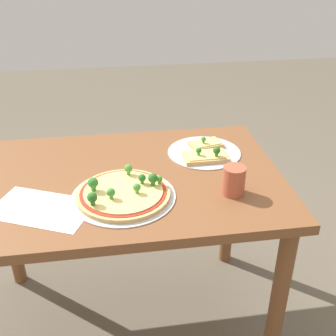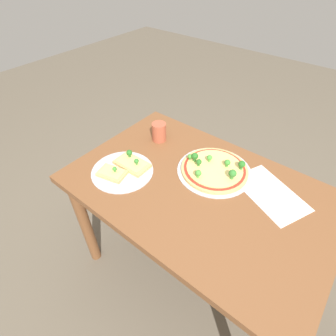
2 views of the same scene
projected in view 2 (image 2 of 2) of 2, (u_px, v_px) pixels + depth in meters
ground_plane at (189, 267)px, 1.65m from camera, size 8.00×8.00×0.00m
dining_table at (197, 202)px, 1.23m from camera, size 1.16×0.76×0.73m
pizza_tray_whole at (214, 169)px, 1.23m from camera, size 0.35×0.35×0.07m
pizza_tray_slice at (124, 168)px, 1.24m from camera, size 0.29×0.29×0.06m
drinking_cup at (159, 132)px, 1.39m from camera, size 0.08×0.08×0.10m
paper_menu at (270, 193)px, 1.13m from camera, size 0.36×0.30×0.00m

